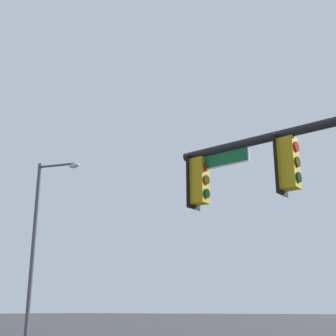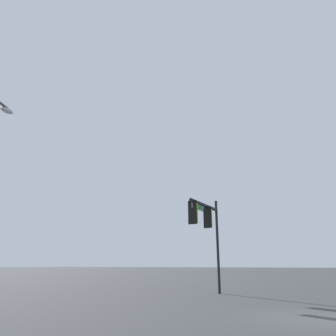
{
  "view_description": "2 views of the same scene",
  "coord_description": "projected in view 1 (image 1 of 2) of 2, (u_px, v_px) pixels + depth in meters",
  "views": [
    {
      "loc": [
        -9.88,
        2.76,
        1.55
      ],
      "look_at": [
        -3.82,
        -5.65,
        4.72
      ],
      "focal_mm": 50.0,
      "sensor_mm": 36.0,
      "label": 1
    },
    {
      "loc": [
        12.7,
        0.27,
        1.71
      ],
      "look_at": [
        -4.1,
        -7.84,
        7.23
      ],
      "focal_mm": 35.0,
      "sensor_mm": 36.0,
      "label": 2
    }
  ],
  "objects": [
    {
      "name": "street_lamp",
      "position": [
        39.0,
        238.0,
        19.94
      ],
      "size": [
        2.01,
        0.77,
        7.85
      ],
      "color": "#4C4C51",
      "rests_on": "ground_plane"
    },
    {
      "name": "signal_pole_near",
      "position": [
        271.0,
        176.0,
        9.91
      ],
      "size": [
        4.16,
        0.61,
        5.75
      ],
      "color": "black",
      "rests_on": "ground_plane"
    }
  ]
}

